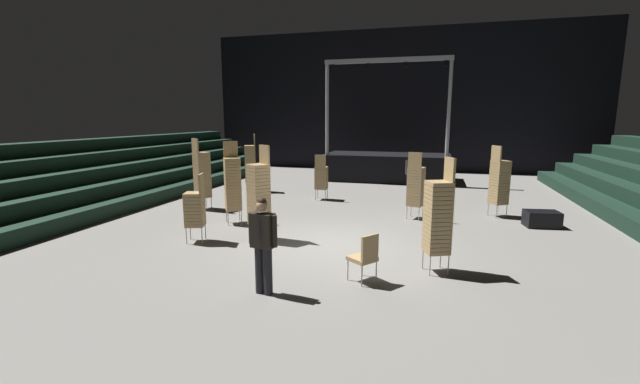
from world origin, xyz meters
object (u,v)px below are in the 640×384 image
chair_stack_rear_right (259,193)px  chair_stack_aisle_left (202,174)px  chair_stack_front_left (416,186)px  chair_stack_rear_centre (195,208)px  chair_stack_rear_left (233,183)px  chair_stack_mid_centre (499,182)px  man_with_tie (263,240)px  stage_riser (387,165)px  chair_stack_mid_left (250,163)px  chair_stack_mid_right (321,177)px  equipment_road_case (542,219)px  crew_worker_near_stage (412,173)px  chair_stack_front_right (438,216)px  loose_chair_near_man (365,255)px

chair_stack_rear_right → chair_stack_aisle_left: (-3.29, 2.75, 0.00)m
chair_stack_front_left → chair_stack_rear_centre: (-5.15, -3.90, -0.17)m
chair_stack_rear_left → chair_stack_rear_right: size_ratio=1.00×
chair_stack_front_left → chair_stack_mid_centre: chair_stack_mid_centre is taller
man_with_tie → chair_stack_rear_left: (-2.80, 4.30, 0.22)m
man_with_tie → stage_riser: bearing=-82.6°
chair_stack_mid_left → chair_stack_rear_left: same height
chair_stack_mid_left → chair_stack_aisle_left: size_ratio=1.00×
chair_stack_front_left → man_with_tie: bearing=-94.0°
chair_stack_mid_right → equipment_road_case: chair_stack_mid_right is taller
chair_stack_rear_right → chair_stack_rear_centre: (-1.46, -0.59, -0.34)m
chair_stack_front_left → crew_worker_near_stage: (-0.28, 3.43, -0.05)m
stage_riser → chair_stack_front_left: size_ratio=2.95×
chair_stack_rear_right → crew_worker_near_stage: (3.41, 6.73, -0.22)m
chair_stack_mid_left → chair_stack_front_right: bearing=-159.2°
chair_stack_front_left → chair_stack_mid_left: bearing=172.3°
chair_stack_mid_centre → man_with_tie: bearing=-65.8°
chair_stack_front_left → crew_worker_near_stage: size_ratio=1.19×
chair_stack_rear_left → crew_worker_near_stage: (4.81, 5.43, -0.22)m
chair_stack_aisle_left → loose_chair_near_man: bearing=-4.6°
chair_stack_front_left → crew_worker_near_stage: 3.44m
chair_stack_mid_right → chair_stack_aisle_left: chair_stack_aisle_left is taller
chair_stack_front_right → chair_stack_rear_right: (-4.31, 1.10, 0.04)m
chair_stack_rear_right → chair_stack_aisle_left: size_ratio=1.00×
chair_stack_rear_right → loose_chair_near_man: size_ratio=2.53×
chair_stack_mid_centre → equipment_road_case: bearing=14.0°
chair_stack_front_left → chair_stack_front_right: bearing=-66.0°
chair_stack_front_right → chair_stack_aisle_left: (-7.60, 3.86, 0.04)m
chair_stack_mid_left → chair_stack_mid_centre: bearing=-126.8°
stage_riser → equipment_road_case: stage_riser is taller
chair_stack_rear_centre → chair_stack_mid_left: bearing=-4.3°
man_with_tie → chair_stack_mid_left: 10.39m
equipment_road_case → chair_stack_front_right: bearing=-123.4°
man_with_tie → chair_stack_rear_centre: size_ratio=1.01×
chair_stack_mid_left → crew_worker_near_stage: 6.61m
loose_chair_near_man → chair_stack_rear_right: bearing=92.7°
chair_stack_rear_left → chair_stack_mid_centre: bearing=166.7°
chair_stack_rear_centre → chair_stack_front_left: bearing=-71.3°
chair_stack_mid_centre → chair_stack_rear_left: 8.13m
chair_stack_mid_right → loose_chair_near_man: chair_stack_mid_right is taller
chair_stack_mid_right → equipment_road_case: (7.08, -2.12, -0.63)m
man_with_tie → loose_chair_near_man: 1.95m
chair_stack_mid_right → chair_stack_front_right: bearing=-61.0°
chair_stack_mid_left → chair_stack_rear_centre: chair_stack_mid_left is taller
chair_stack_rear_right → chair_stack_aisle_left: bearing=-5.6°
man_with_tie → chair_stack_mid_centre: bearing=-113.6°
stage_riser → chair_stack_rear_right: bearing=-99.9°
stage_riser → man_with_tie: stage_riser is taller
crew_worker_near_stage → loose_chair_near_man: 8.76m
chair_stack_rear_left → crew_worker_near_stage: size_ratio=1.38×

